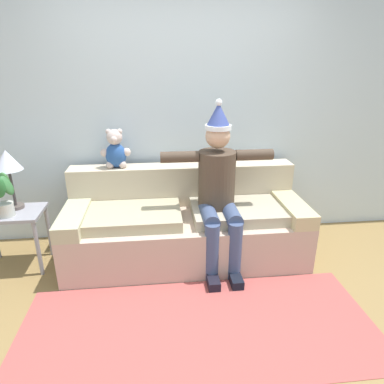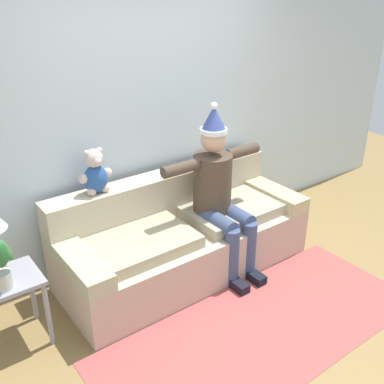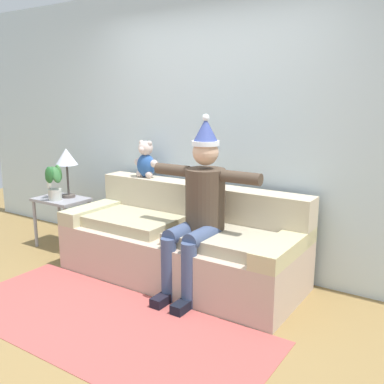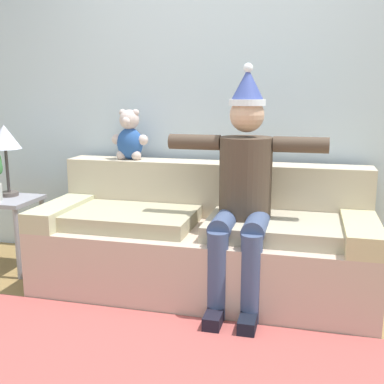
{
  "view_description": "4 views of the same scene",
  "coord_description": "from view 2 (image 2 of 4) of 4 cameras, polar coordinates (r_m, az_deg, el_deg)",
  "views": [
    {
      "loc": [
        -0.26,
        -1.96,
        1.82
      ],
      "look_at": [
        0.05,
        0.86,
        0.72
      ],
      "focal_mm": 31.78,
      "sensor_mm": 36.0,
      "label": 1
    },
    {
      "loc": [
        -2.02,
        -1.85,
        2.43
      ],
      "look_at": [
        0.03,
        0.9,
        0.8
      ],
      "focal_mm": 42.29,
      "sensor_mm": 36.0,
      "label": 2
    },
    {
      "loc": [
        2.18,
        -2.13,
        1.67
      ],
      "look_at": [
        0.15,
        0.96,
        0.84
      ],
      "focal_mm": 40.69,
      "sensor_mm": 36.0,
      "label": 3
    },
    {
      "loc": [
        0.68,
        -2.03,
        1.34
      ],
      "look_at": [
        -0.06,
        0.9,
        0.69
      ],
      "focal_mm": 43.82,
      "sensor_mm": 36.0,
      "label": 4
    }
  ],
  "objects": [
    {
      "name": "ground_plane",
      "position": [
        3.66,
        8.46,
        -16.55
      ],
      "size": [
        10.0,
        10.0,
        0.0
      ],
      "primitive_type": "plane",
      "color": "olive"
    },
    {
      "name": "back_wall",
      "position": [
        4.1,
        -5.81,
        10.0
      ],
      "size": [
        7.0,
        0.1,
        2.7
      ],
      "primitive_type": "cube",
      "color": "silver",
      "rests_on": "ground_plane"
    },
    {
      "name": "couch",
      "position": [
        4.09,
        -1.31,
        -5.55
      ],
      "size": [
        2.24,
        0.9,
        0.84
      ],
      "color": "#C3A893",
      "rests_on": "ground_plane"
    },
    {
      "name": "person_seated",
      "position": [
        3.92,
        3.44,
        0.29
      ],
      "size": [
        1.02,
        0.77,
        1.52
      ],
      "color": "#4A3A2D",
      "rests_on": "ground_plane"
    },
    {
      "name": "teddy_bear",
      "position": [
        3.71,
        -12.09,
        2.32
      ],
      "size": [
        0.29,
        0.17,
        0.38
      ],
      "color": "#275096",
      "rests_on": "couch"
    },
    {
      "name": "area_rug",
      "position": [
        3.64,
        8.81,
        -16.74
      ],
      "size": [
        2.59,
        1.09,
        0.01
      ],
      "primitive_type": "cube",
      "color": "#AB4E49",
      "rests_on": "ground_plane"
    }
  ]
}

